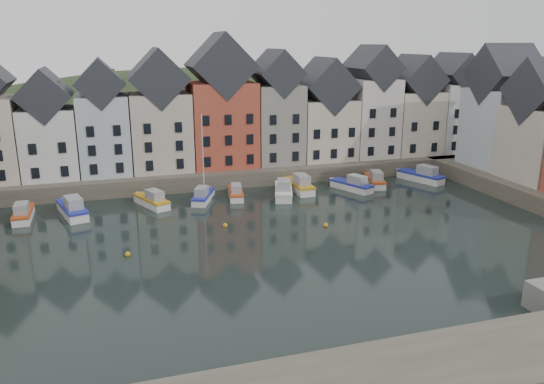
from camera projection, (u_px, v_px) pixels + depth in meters
name	position (u px, v px, depth m)	size (l,w,h in m)	color
ground	(286.00, 251.00, 48.72)	(260.00, 260.00, 0.00)	black
far_quay	(220.00, 168.00, 76.02)	(90.00, 16.00, 2.00)	#494338
hillside	(196.00, 232.00, 105.12)	(153.60, 70.40, 64.00)	#212E17
far_terrace	(244.00, 114.00, 72.93)	(72.37, 8.16, 17.78)	beige
mooring_buoys	(231.00, 234.00, 52.45)	(20.50, 5.50, 0.50)	#C18616
boat_a	(23.00, 214.00, 57.01)	(1.86, 5.76, 2.20)	silver
boat_b	(73.00, 209.00, 58.14)	(3.82, 7.06, 2.59)	silver
boat_c	(152.00, 201.00, 61.62)	(3.99, 6.14, 2.26)	silver
boat_d	(203.00, 196.00, 63.48)	(3.77, 5.79, 10.62)	silver
boat_e	(236.00, 193.00, 64.99)	(2.53, 5.56, 2.06)	silver
boat_f	(284.00, 191.00, 65.38)	(4.00, 6.99, 2.56)	silver
boat_g	(299.00, 185.00, 67.92)	(2.14, 6.68, 2.56)	silver
boat_h	(353.00, 185.00, 68.26)	(4.12, 6.22, 2.30)	silver
boat_i	(375.00, 180.00, 70.61)	(3.46, 6.31, 2.31)	silver
boat_j	(422.00, 176.00, 72.60)	(4.41, 6.90, 2.54)	silver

